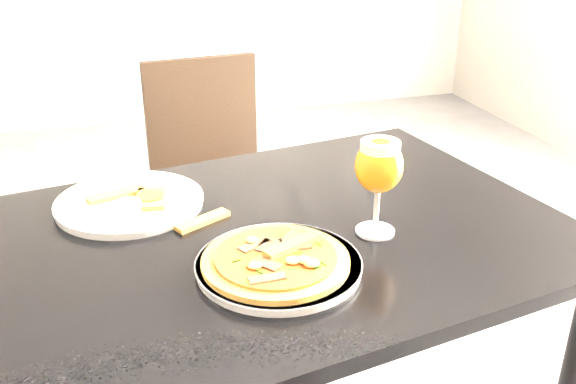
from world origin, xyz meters
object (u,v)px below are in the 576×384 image
object	(u,v)px
dining_table	(260,272)
beer_glass	(379,166)
chair_far	(214,180)
pizza	(276,259)

from	to	relation	value
dining_table	beer_glass	distance (m)	0.32
dining_table	chair_far	distance (m)	0.92
chair_far	beer_glass	size ratio (longest dim) A/B	4.52
chair_far	beer_glass	distance (m)	1.06
dining_table	beer_glass	bearing A→B (deg)	-24.98
chair_far	dining_table	bearing A→B (deg)	-99.44
pizza	dining_table	bearing A→B (deg)	87.50
beer_glass	dining_table	bearing A→B (deg)	164.19
dining_table	chair_far	bearing A→B (deg)	76.73
pizza	chair_far	bearing A→B (deg)	86.12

